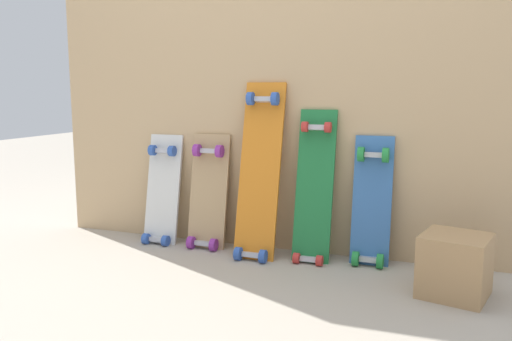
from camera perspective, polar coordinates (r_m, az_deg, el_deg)
name	(u,v)px	position (r m, az deg, el deg)	size (l,w,h in m)	color
ground_plane	(261,250)	(2.72, 0.51, -8.64)	(12.00, 12.00, 0.00)	#A89E8E
plywood_wall_panel	(265,112)	(2.66, 1.03, 6.41)	(2.36, 0.04, 1.41)	tan
skateboard_white	(162,195)	(2.85, -10.20, -2.66)	(0.19, 0.19, 0.65)	silver
skateboard_natural	(208,197)	(2.73, -5.27, -2.91)	(0.21, 0.19, 0.65)	tan
skateboard_orange	(259,177)	(2.55, 0.33, -0.68)	(0.20, 0.28, 0.92)	orange
skateboard_green	(314,193)	(2.52, 6.35, -2.47)	(0.18, 0.22, 0.79)	#1E7238
skateboard_blue	(371,207)	(2.51, 12.49, -3.91)	(0.18, 0.17, 0.66)	#386BAD
wooden_crate	(455,265)	(2.25, 20.91, -9.66)	(0.25, 0.25, 0.25)	tan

